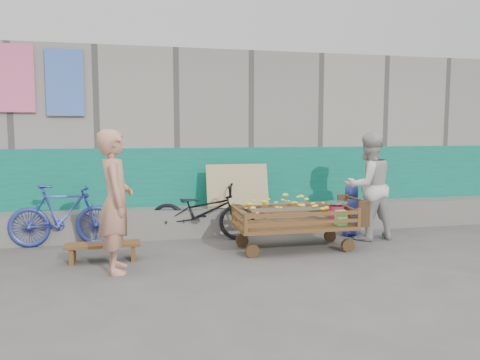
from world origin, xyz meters
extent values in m
plane|color=#4C4A45|center=(0.00, 0.00, 0.00)|extent=(80.00, 80.00, 0.00)
cube|color=gray|center=(0.00, 4.10, 1.50)|extent=(12.00, 3.00, 3.00)
cube|color=#0E6754|center=(0.00, 2.58, 0.70)|extent=(12.00, 0.03, 1.40)
cube|color=slate|center=(0.00, 2.35, 0.23)|extent=(12.00, 0.50, 0.45)
cube|color=tan|center=(0.30, 2.22, 0.80)|extent=(1.00, 0.19, 0.68)
cube|color=pink|center=(-3.00, 2.56, 2.45)|extent=(0.55, 0.03, 1.00)
cube|color=#4B73CD|center=(-2.30, 2.56, 2.40)|extent=(0.55, 0.03, 1.00)
cube|color=brown|center=(0.88, 1.14, 0.34)|extent=(1.64, 0.82, 0.05)
cylinder|color=black|center=(0.19, 0.84, 0.09)|extent=(0.18, 0.05, 0.18)
cube|color=brown|center=(0.08, 0.75, 0.49)|extent=(0.05, 0.05, 0.26)
cylinder|color=black|center=(0.19, 1.44, 0.09)|extent=(0.18, 0.05, 0.18)
cube|color=brown|center=(0.08, 1.52, 0.49)|extent=(0.05, 0.05, 0.26)
cylinder|color=black|center=(1.56, 0.84, 0.09)|extent=(0.18, 0.05, 0.18)
cube|color=brown|center=(1.67, 0.75, 0.49)|extent=(0.05, 0.05, 0.26)
cylinder|color=black|center=(1.56, 1.44, 0.09)|extent=(0.18, 0.05, 0.18)
cube|color=brown|center=(1.67, 1.52, 0.49)|extent=(0.05, 0.05, 0.26)
cube|color=brown|center=(0.88, 0.75, 0.46)|extent=(1.59, 0.04, 0.05)
cube|color=brown|center=(0.88, 0.75, 0.57)|extent=(1.59, 0.04, 0.05)
cube|color=brown|center=(0.88, 1.52, 0.46)|extent=(1.59, 0.04, 0.05)
cube|color=brown|center=(0.88, 1.52, 0.57)|extent=(1.59, 0.04, 0.05)
cube|color=brown|center=(0.08, 1.14, 0.46)|extent=(0.04, 0.77, 0.05)
cube|color=brown|center=(0.08, 1.14, 0.57)|extent=(0.04, 0.77, 0.05)
cube|color=brown|center=(1.67, 1.14, 0.46)|extent=(0.04, 0.77, 0.05)
cube|color=brown|center=(1.67, 1.14, 0.57)|extent=(0.04, 0.77, 0.05)
cylinder|color=black|center=(1.84, 1.14, 0.69)|extent=(0.04, 0.73, 0.04)
cube|color=black|center=(1.77, 1.48, 0.53)|extent=(0.16, 0.04, 0.37)
cube|color=black|center=(1.77, 0.80, 0.53)|extent=(0.16, 0.04, 0.37)
ellipsoid|color=yellow|center=(0.79, 1.14, 0.57)|extent=(1.19, 0.64, 0.40)
cylinder|color=#C52656|center=(1.52, 1.14, 0.48)|extent=(0.22, 0.22, 0.24)
cylinder|color=silver|center=(1.52, 1.14, 0.61)|extent=(0.03, 0.03, 0.05)
cylinder|color=silver|center=(1.52, 1.14, 0.65)|extent=(0.31, 0.31, 0.02)
cube|color=#5AF76B|center=(1.47, 0.88, 0.48)|extent=(0.15, 0.11, 0.20)
cube|color=brown|center=(-1.72, 1.10, 0.22)|extent=(0.94, 0.28, 0.04)
cube|color=brown|center=(-2.10, 1.10, 0.09)|extent=(0.06, 0.26, 0.19)
cube|color=brown|center=(-1.35, 1.10, 0.09)|extent=(0.06, 0.26, 0.19)
imported|color=tan|center=(-1.53, 0.60, 0.84)|extent=(0.43, 0.63, 1.69)
imported|color=beige|center=(2.20, 1.49, 0.83)|extent=(0.88, 0.72, 1.66)
imported|color=#2E3DA5|center=(2.05, 1.74, 0.41)|extent=(0.41, 0.27, 0.83)
imported|color=black|center=(-0.30, 2.05, 0.43)|extent=(1.73, 1.02, 0.86)
imported|color=#2E3D9E|center=(-2.33, 2.05, 0.45)|extent=(1.53, 0.48, 0.91)
camera|label=1|loc=(-1.31, -5.03, 1.66)|focal=35.00mm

